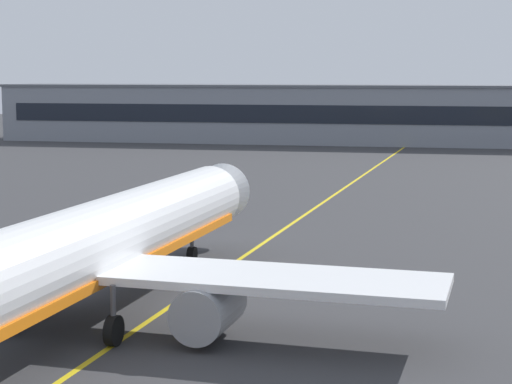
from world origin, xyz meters
TOP-DOWN VIEW (x-y plane):
  - taxiway_centreline at (0.00, 30.00)m, footprint 14.57×179.46m
  - airliner_foreground at (-3.84, 13.61)m, footprint 32.28×41.53m
  - terminal_building at (4.31, 119.31)m, footprint 126.55×12.40m

SIDE VIEW (x-z plane):
  - taxiway_centreline at x=0.00m, z-range 0.00..0.01m
  - airliner_foreground at x=-3.84m, z-range -2.46..9.19m
  - terminal_building at x=4.31m, z-range 0.01..9.25m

